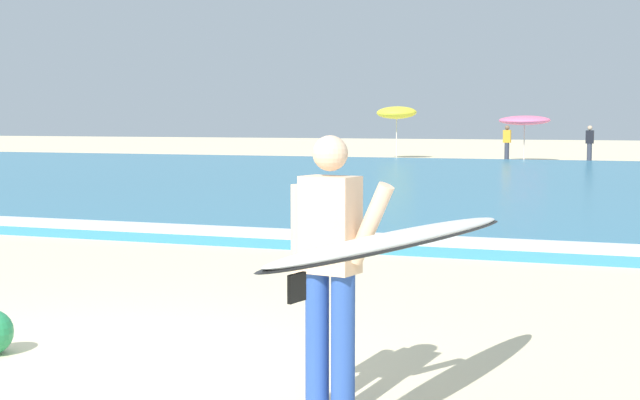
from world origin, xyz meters
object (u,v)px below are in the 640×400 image
object	(u,v)px
surfer_with_board	(366,251)
beachgoer_near_row_left	(507,143)
beachgoer_near_row_mid	(590,143)
beach_umbrella_0	(397,113)
beach_umbrella_1	(525,120)

from	to	relation	value
surfer_with_board	beachgoer_near_row_left	xyz separation A→B (m)	(-4.76, 34.78, -0.19)
beachgoer_near_row_mid	beach_umbrella_0	bearing A→B (deg)	164.47
surfer_with_board	beach_umbrella_0	bearing A→B (deg)	105.52
beach_umbrella_0	beachgoer_near_row_left	xyz separation A→B (m)	(5.53, -2.28, -1.30)
beachgoer_near_row_left	beachgoer_near_row_mid	distance (m)	3.42
beachgoer_near_row_left	beachgoer_near_row_mid	bearing A→B (deg)	-3.42
beach_umbrella_0	beach_umbrella_1	world-z (taller)	beach_umbrella_0
beachgoer_near_row_mid	beach_umbrella_1	bearing A→B (deg)	151.78
beachgoer_near_row_left	beach_umbrella_1	bearing A→B (deg)	68.30
surfer_with_board	beachgoer_near_row_left	distance (m)	35.10
surfer_with_board	beachgoer_near_row_left	bearing A→B (deg)	97.79
beach_umbrella_1	beachgoer_near_row_left	distance (m)	1.73
beach_umbrella_1	beachgoer_near_row_mid	world-z (taller)	beach_umbrella_1
beach_umbrella_0	beachgoer_near_row_mid	size ratio (longest dim) A/B	1.58
surfer_with_board	beach_umbrella_1	distance (m)	36.38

